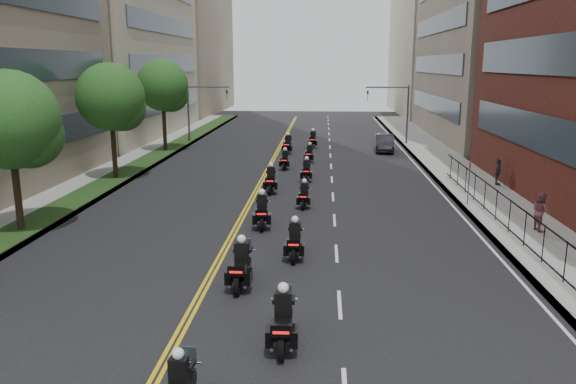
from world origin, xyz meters
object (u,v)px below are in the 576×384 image
(motorcycle_1, at_px, (283,322))
(parked_sedan, at_px, (385,143))
(motorcycle_6, at_px, (271,181))
(motorcycle_8, at_px, (285,161))
(motorcycle_7, at_px, (307,171))
(pedestrian_c, at_px, (498,172))
(motorcycle_2, at_px, (241,267))
(pedestrian_b, at_px, (541,211))
(motorcycle_4, at_px, (262,212))
(motorcycle_3, at_px, (295,242))
(motorcycle_9, at_px, (309,154))
(motorcycle_10, at_px, (288,145))
(motorcycle_11, at_px, (313,140))
(motorcycle_5, at_px, (304,196))

(motorcycle_1, xyz_separation_m, parked_sedan, (6.43, 35.49, 0.03))
(motorcycle_6, relative_size, motorcycle_8, 1.14)
(motorcycle_7, xyz_separation_m, pedestrian_c, (11.98, -1.15, 0.32))
(motorcycle_2, height_order, motorcycle_7, motorcycle_2)
(motorcycle_7, distance_m, pedestrian_b, 15.56)
(motorcycle_2, distance_m, motorcycle_4, 7.29)
(motorcycle_6, distance_m, pedestrian_b, 15.05)
(motorcycle_3, height_order, motorcycle_6, motorcycle_6)
(motorcycle_3, xyz_separation_m, motorcycle_9, (0.00, 22.22, -0.04))
(motorcycle_6, bearing_deg, motorcycle_10, 87.62)
(motorcycle_11, height_order, pedestrian_b, pedestrian_b)
(motorcycle_2, xyz_separation_m, motorcycle_8, (-0.03, 22.35, -0.10))
(motorcycle_4, relative_size, pedestrian_c, 1.52)
(motorcycle_2, xyz_separation_m, motorcycle_11, (1.80, 32.98, -0.01))
(motorcycle_3, distance_m, motorcycle_9, 22.22)
(motorcycle_3, relative_size, pedestrian_c, 1.40)
(motorcycle_3, xyz_separation_m, motorcycle_7, (-0.00, 15.03, -0.02))
(motorcycle_8, xyz_separation_m, parked_sedan, (8.21, 9.03, 0.11))
(motorcycle_8, bearing_deg, pedestrian_c, -20.14)
(motorcycle_2, distance_m, motorcycle_5, 11.35)
(motorcycle_10, bearing_deg, motorcycle_5, -80.04)
(motorcycle_6, distance_m, pedestrian_c, 14.22)
(motorcycle_3, relative_size, motorcycle_9, 1.06)
(motorcycle_3, bearing_deg, motorcycle_9, 90.00)
(motorcycle_5, bearing_deg, pedestrian_b, -18.41)
(motorcycle_7, bearing_deg, motorcycle_4, -98.72)
(motorcycle_5, height_order, motorcycle_8, motorcycle_8)
(motorcycle_2, relative_size, motorcycle_8, 1.16)
(motorcycle_9, bearing_deg, motorcycle_10, 119.16)
(motorcycle_7, bearing_deg, motorcycle_6, -119.83)
(motorcycle_6, xyz_separation_m, pedestrian_c, (14.02, 2.33, 0.25))
(motorcycle_1, xyz_separation_m, motorcycle_7, (-0.06, 22.23, -0.06))
(motorcycle_3, height_order, motorcycle_10, motorcycle_10)
(motorcycle_4, height_order, motorcycle_7, motorcycle_4)
(motorcycle_5, relative_size, parked_sedan, 0.47)
(motorcycle_4, height_order, pedestrian_c, motorcycle_4)
(motorcycle_8, bearing_deg, motorcycle_4, -88.86)
(motorcycle_6, distance_m, motorcycle_11, 18.47)
(motorcycle_5, distance_m, motorcycle_6, 4.04)
(motorcycle_2, distance_m, pedestrian_b, 14.52)
(motorcycle_3, height_order, pedestrian_c, pedestrian_c)
(motorcycle_9, bearing_deg, motorcycle_5, -85.23)
(motorcycle_4, height_order, motorcycle_8, motorcycle_4)
(motorcycle_10, distance_m, motorcycle_11, 3.99)
(motorcycle_2, xyz_separation_m, motorcycle_10, (-0.27, 29.58, -0.00))
(motorcycle_8, bearing_deg, motorcycle_11, 81.52)
(motorcycle_1, xyz_separation_m, motorcycle_2, (-1.75, 4.11, 0.01))
(motorcycle_8, height_order, parked_sedan, motorcycle_8)
(motorcycle_2, bearing_deg, motorcycle_4, 92.14)
(motorcycle_10, relative_size, motorcycle_11, 1.02)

